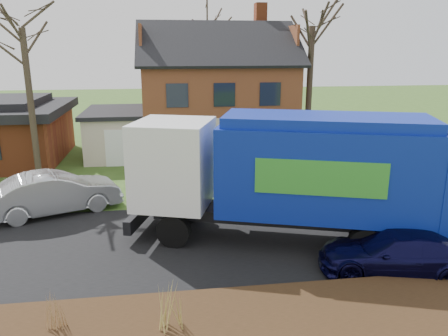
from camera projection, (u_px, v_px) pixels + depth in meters
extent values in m
plane|color=#34531B|center=(209.00, 242.00, 15.17)|extent=(120.00, 120.00, 0.00)
cube|color=black|center=(208.00, 242.00, 15.17)|extent=(80.00, 7.00, 0.02)
cube|color=black|center=(233.00, 333.00, 10.07)|extent=(80.00, 3.50, 0.30)
cube|color=beige|center=(216.00, 130.00, 28.44)|extent=(9.00, 7.50, 2.70)
cube|color=#573218|center=(216.00, 87.00, 27.71)|extent=(9.00, 7.50, 2.80)
cube|color=#964220|center=(260.00, 16.00, 27.91)|extent=(0.70, 0.90, 1.60)
cube|color=beige|center=(119.00, 135.00, 27.15)|extent=(3.50, 5.50, 2.60)
cube|color=black|center=(117.00, 112.00, 26.77)|extent=(3.90, 5.90, 0.24)
cylinder|color=black|center=(174.00, 231.00, 14.68)|extent=(1.20, 0.72, 1.14)
cylinder|color=black|center=(191.00, 207.00, 16.86)|extent=(1.20, 0.72, 1.14)
cylinder|color=black|center=(366.00, 245.00, 13.64)|extent=(1.20, 0.72, 1.14)
cylinder|color=black|center=(357.00, 218.00, 15.82)|extent=(1.20, 0.72, 1.14)
cylinder|color=black|center=(414.00, 248.00, 13.40)|extent=(1.20, 0.72, 1.14)
cylinder|color=black|center=(398.00, 220.00, 15.58)|extent=(1.20, 0.72, 1.14)
cube|color=black|center=(290.00, 216.00, 15.03)|extent=(9.35, 4.16, 0.38)
cube|color=white|center=(174.00, 163.00, 15.27)|extent=(3.24, 3.38, 2.95)
cube|color=black|center=(141.00, 157.00, 15.43)|extent=(0.83, 2.31, 0.98)
cube|color=black|center=(141.00, 214.00, 16.03)|extent=(1.11, 2.68, 0.49)
cube|color=navy|center=(324.00, 170.00, 14.41)|extent=(7.39, 4.73, 2.95)
cube|color=navy|center=(327.00, 121.00, 13.97)|extent=(6.98, 4.32, 0.33)
cube|color=navy|center=(438.00, 178.00, 13.84)|extent=(1.23, 2.77, 3.17)
cube|color=#308A2D|center=(320.00, 178.00, 13.09)|extent=(3.76, 1.26, 1.09)
cube|color=#308A2D|center=(318.00, 156.00, 15.72)|extent=(3.76, 1.26, 1.09)
imported|color=#B0B3B8|center=(55.00, 193.00, 17.66)|extent=(5.41, 3.59, 1.68)
imported|color=black|center=(396.00, 253.00, 12.93)|extent=(4.80, 2.87, 1.30)
cylinder|color=#3C3124|center=(31.00, 107.00, 21.24)|extent=(0.31, 0.31, 7.42)
cylinder|color=#382B21|center=(309.00, 95.00, 25.69)|extent=(0.35, 0.35, 7.71)
cylinder|color=#3C2E24|center=(208.00, 76.00, 35.35)|extent=(0.33, 0.33, 8.60)
cone|color=#997043|center=(55.00, 310.00, 9.96)|extent=(0.04, 0.04, 0.89)
cone|color=#997043|center=(48.00, 310.00, 9.94)|extent=(0.04, 0.04, 0.89)
cone|color=#997043|center=(61.00, 309.00, 9.98)|extent=(0.04, 0.04, 0.89)
cone|color=#997043|center=(56.00, 307.00, 10.07)|extent=(0.04, 0.04, 0.89)
cone|color=#997043|center=(54.00, 313.00, 9.85)|extent=(0.04, 0.04, 0.89)
cone|color=#A9934A|center=(172.00, 307.00, 9.90)|extent=(0.05, 0.05, 1.09)
cone|color=#A9934A|center=(164.00, 307.00, 9.88)|extent=(0.05, 0.05, 1.09)
cone|color=#A9934A|center=(180.00, 306.00, 9.92)|extent=(0.05, 0.05, 1.09)
cone|color=#A9934A|center=(172.00, 303.00, 10.03)|extent=(0.05, 0.05, 1.09)
cone|color=#A9934A|center=(172.00, 310.00, 9.77)|extent=(0.05, 0.05, 1.09)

